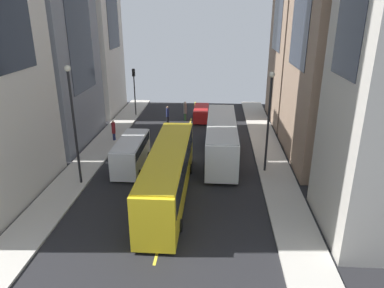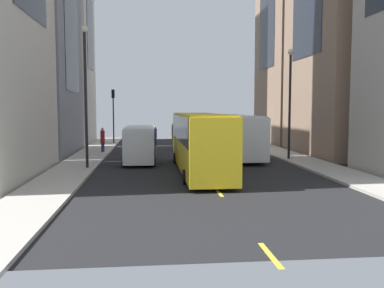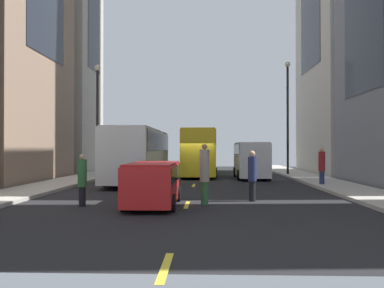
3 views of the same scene
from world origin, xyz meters
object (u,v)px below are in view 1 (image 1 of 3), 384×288
at_px(pedestrian_walking_far, 114,130).
at_px(city_bus_white, 221,135).
at_px(pedestrian_crossing_mid, 168,114).
at_px(streetcar_yellow, 168,170).
at_px(pedestrian_waiting_curb, 223,112).
at_px(delivery_van_white, 131,151).
at_px(car_red_0, 201,113).
at_px(pedestrian_crossing_near, 185,111).
at_px(traffic_light_near_corner, 134,83).

bearing_deg(pedestrian_walking_far, city_bus_white, 78.48).
bearing_deg(pedestrian_crossing_mid, streetcar_yellow, 24.00).
bearing_deg(pedestrian_crossing_mid, pedestrian_waiting_curb, 121.19).
distance_m(city_bus_white, pedestrian_crossing_mid, 11.57).
bearing_deg(delivery_van_white, car_red_0, -109.76).
relative_size(delivery_van_white, pedestrian_crossing_near, 2.58).
relative_size(streetcar_yellow, delivery_van_white, 2.19).
bearing_deg(pedestrian_waiting_curb, streetcar_yellow, 37.79).
xyz_separation_m(pedestrian_walking_far, pedestrian_crossing_near, (-6.55, -7.79, -0.01)).
height_order(pedestrian_crossing_mid, pedestrian_crossing_near, pedestrian_crossing_near).
distance_m(city_bus_white, car_red_0, 11.57).
xyz_separation_m(pedestrian_crossing_mid, traffic_light_near_corner, (4.44, -2.87, 3.06)).
distance_m(pedestrian_crossing_near, pedestrian_waiting_curb, 4.60).
distance_m(streetcar_yellow, delivery_van_white, 6.06).
relative_size(city_bus_white, pedestrian_waiting_curb, 6.23).
bearing_deg(pedestrian_crossing_mid, delivery_van_white, 10.24).
bearing_deg(pedestrian_crossing_near, pedestrian_walking_far, 1.05).
xyz_separation_m(pedestrian_walking_far, traffic_light_near_corner, (-0.16, -9.39, 2.91)).
xyz_separation_m(streetcar_yellow, delivery_van_white, (3.77, -4.71, -0.61)).
bearing_deg(pedestrian_crossing_mid, traffic_light_near_corner, -106.84).
distance_m(streetcar_yellow, pedestrian_waiting_curb, 19.81).
xyz_separation_m(city_bus_white, car_red_0, (2.32, -11.28, -1.05)).
bearing_deg(streetcar_yellow, car_red_0, -94.24).
bearing_deg(delivery_van_white, streetcar_yellow, 128.67).
xyz_separation_m(streetcar_yellow, pedestrian_crossing_mid, (2.46, -17.59, -1.03)).
bearing_deg(streetcar_yellow, traffic_light_near_corner, -71.36).
distance_m(city_bus_white, pedestrian_walking_far, 11.30).
relative_size(city_bus_white, pedestrian_walking_far, 5.85).
height_order(car_red_0, pedestrian_walking_far, pedestrian_walking_far).
bearing_deg(streetcar_yellow, city_bus_white, -115.43).
xyz_separation_m(delivery_van_white, pedestrian_walking_far, (3.30, -6.36, -0.27)).
xyz_separation_m(pedestrian_crossing_near, traffic_light_near_corner, (6.39, -1.60, 2.92)).
height_order(pedestrian_walking_far, pedestrian_crossing_near, pedestrian_crossing_near).
distance_m(pedestrian_walking_far, pedestrian_waiting_curb, 13.87).
height_order(pedestrian_walking_far, traffic_light_near_corner, traffic_light_near_corner).
height_order(streetcar_yellow, pedestrian_waiting_curb, streetcar_yellow).
distance_m(pedestrian_crossing_mid, pedestrian_waiting_curb, 6.75).
bearing_deg(traffic_light_near_corner, delivery_van_white, 101.25).
distance_m(streetcar_yellow, car_red_0, 19.24).
height_order(city_bus_white, pedestrian_waiting_curb, city_bus_white).
bearing_deg(delivery_van_white, pedestrian_crossing_mid, -95.80).
xyz_separation_m(car_red_0, pedestrian_walking_far, (8.48, 8.08, 0.29)).
bearing_deg(streetcar_yellow, pedestrian_crossing_near, -88.45).
relative_size(pedestrian_walking_far, pedestrian_waiting_curb, 1.06).
relative_size(car_red_0, pedestrian_walking_far, 2.19).
bearing_deg(traffic_light_near_corner, pedestrian_crossing_near, 165.92).
relative_size(pedestrian_crossing_mid, traffic_light_near_corner, 0.36).
bearing_deg(delivery_van_white, pedestrian_walking_far, -62.61).
distance_m(delivery_van_white, pedestrian_waiting_curb, 16.61).
bearing_deg(traffic_light_near_corner, car_red_0, 171.04).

